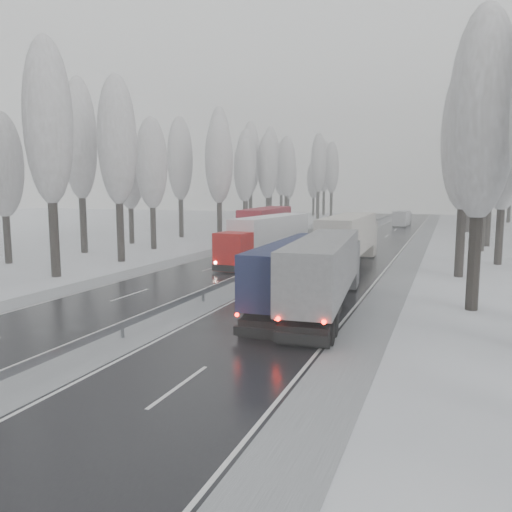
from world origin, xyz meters
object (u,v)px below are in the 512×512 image
Objects in this scene: truck_cream_box at (351,236)px; truck_red_red at (264,225)px; box_truck_distant at (402,218)px; truck_red_white at (267,235)px; truck_grey_tarp at (327,267)px; truck_blue_box at (299,268)px.

truck_cream_box is 15.83m from truck_red_red.
box_truck_distant is 0.47× the size of truck_red_white.
truck_grey_tarp is 0.98× the size of truck_red_white.
truck_red_red is (-11.85, -41.64, 1.21)m from box_truck_distant.
truck_grey_tarp is 19.45m from truck_red_white.
box_truck_distant is 52.47m from truck_red_white.
truck_blue_box is 68.41m from box_truck_distant.
truck_red_white is (-9.67, 16.88, 0.05)m from truck_grey_tarp.
truck_grey_tarp is 30.41m from truck_red_red.
truck_cream_box reaches higher than truck_blue_box.
truck_red_red reaches higher than truck_grey_tarp.
truck_grey_tarp is 0.92× the size of truck_cream_box.
truck_blue_box is 0.85× the size of truck_cream_box.
truck_grey_tarp is at bearing -56.13° from truck_red_white.
box_truck_distant is at bearing 87.88° from truck_blue_box.
truck_cream_box is 7.89m from truck_red_white.
truck_cream_box is at bearing 3.33° from truck_red_white.
truck_blue_box is 1.92× the size of box_truck_distant.
truck_cream_box reaches higher than truck_grey_tarp.
box_truck_distant is at bearing 85.55° from truck_red_white.
truck_grey_tarp is at bearing -14.04° from truck_blue_box.
truck_red_white is 11.03m from truck_red_red.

